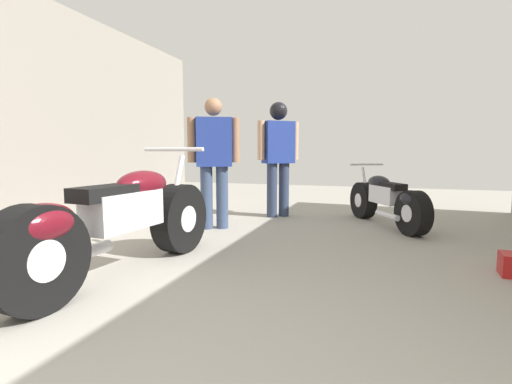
{
  "coord_description": "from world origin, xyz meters",
  "views": [
    {
      "loc": [
        0.85,
        -0.54,
        0.97
      ],
      "look_at": [
        -0.31,
        3.03,
        0.57
      ],
      "focal_mm": 26.13,
      "sensor_mm": 36.0,
      "label": 1
    }
  ],
  "objects": [
    {
      "name": "garage_partition_left",
      "position": [
        -2.95,
        3.0,
        1.39
      ],
      "size": [
        0.08,
        6.6,
        2.78
      ],
      "primitive_type": "cube",
      "color": "gray",
      "rests_on": "ground_plane"
    },
    {
      "name": "motorcycle_black_naked",
      "position": [
        0.99,
        4.56,
        0.34
      ],
      "size": [
        0.99,
        1.58,
        0.81
      ],
      "color": "black",
      "rests_on": "ground_plane"
    },
    {
      "name": "motorcycle_maroon_cruiser",
      "position": [
        -1.02,
        1.82,
        0.43
      ],
      "size": [
        0.64,
        2.18,
        1.01
      ],
      "color": "black",
      "rests_on": "ground_plane"
    },
    {
      "name": "mechanic_with_helmet",
      "position": [
        -0.55,
        4.85,
        1.02
      ],
      "size": [
        0.57,
        0.52,
        1.7
      ],
      "color": "#2D3851",
      "rests_on": "ground_plane"
    },
    {
      "name": "ground_plane",
      "position": [
        0.0,
        3.0,
        0.0
      ],
      "size": [
        14.4,
        14.4,
        0.0
      ],
      "primitive_type": "plane",
      "color": "#9E998E"
    },
    {
      "name": "mechanic_in_blue",
      "position": [
        -1.1,
        3.75,
        0.92
      ],
      "size": [
        0.63,
        0.4,
        1.64
      ],
      "color": "#384766",
      "rests_on": "ground_plane"
    }
  ]
}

